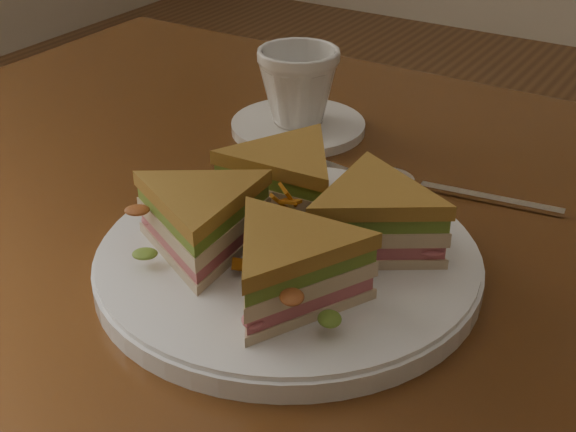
{
  "coord_description": "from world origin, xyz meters",
  "views": [
    {
      "loc": [
        0.25,
        -0.52,
        1.1
      ],
      "look_at": [
        -0.03,
        -0.08,
        0.8
      ],
      "focal_mm": 50.0,
      "sensor_mm": 36.0,
      "label": 1
    }
  ],
  "objects_px": {
    "saucer": "(298,126)",
    "coffee_cup": "(298,86)",
    "table": "(364,332)",
    "plate": "(288,262)",
    "sandwich_wedges": "(288,222)",
    "knife": "(320,165)",
    "spoon": "(414,182)"
  },
  "relations": [
    {
      "from": "table",
      "to": "sandwich_wedges",
      "type": "distance_m",
      "value": 0.17
    },
    {
      "from": "knife",
      "to": "sandwich_wedges",
      "type": "bearing_deg",
      "value": -59.59
    },
    {
      "from": "plate",
      "to": "spoon",
      "type": "bearing_deg",
      "value": 82.13
    },
    {
      "from": "table",
      "to": "spoon",
      "type": "height_order",
      "value": "spoon"
    },
    {
      "from": "table",
      "to": "plate",
      "type": "distance_m",
      "value": 0.14
    },
    {
      "from": "table",
      "to": "coffee_cup",
      "type": "distance_m",
      "value": 0.27
    },
    {
      "from": "plate",
      "to": "sandwich_wedges",
      "type": "distance_m",
      "value": 0.04
    },
    {
      "from": "plate",
      "to": "coffee_cup",
      "type": "xyz_separation_m",
      "value": [
        -0.13,
        0.24,
        0.04
      ]
    },
    {
      "from": "plate",
      "to": "knife",
      "type": "bearing_deg",
      "value": 112.2
    },
    {
      "from": "plate",
      "to": "coffee_cup",
      "type": "relative_size",
      "value": 3.46
    },
    {
      "from": "table",
      "to": "saucer",
      "type": "xyz_separation_m",
      "value": [
        -0.17,
        0.16,
        0.1
      ]
    },
    {
      "from": "spoon",
      "to": "coffee_cup",
      "type": "height_order",
      "value": "coffee_cup"
    },
    {
      "from": "saucer",
      "to": "knife",
      "type": "bearing_deg",
      "value": -44.97
    },
    {
      "from": "sandwich_wedges",
      "to": "knife",
      "type": "distance_m",
      "value": 0.19
    },
    {
      "from": "sandwich_wedges",
      "to": "knife",
      "type": "height_order",
      "value": "sandwich_wedges"
    },
    {
      "from": "plate",
      "to": "coffee_cup",
      "type": "distance_m",
      "value": 0.28
    },
    {
      "from": "saucer",
      "to": "coffee_cup",
      "type": "xyz_separation_m",
      "value": [
        0.0,
        0.0,
        0.05
      ]
    },
    {
      "from": "sandwich_wedges",
      "to": "plate",
      "type": "bearing_deg",
      "value": 0.0
    },
    {
      "from": "spoon",
      "to": "coffee_cup",
      "type": "distance_m",
      "value": 0.17
    },
    {
      "from": "coffee_cup",
      "to": "saucer",
      "type": "bearing_deg",
      "value": 0.0
    },
    {
      "from": "saucer",
      "to": "spoon",
      "type": "bearing_deg",
      "value": -18.26
    },
    {
      "from": "saucer",
      "to": "coffee_cup",
      "type": "relative_size",
      "value": 1.66
    },
    {
      "from": "spoon",
      "to": "plate",
      "type": "bearing_deg",
      "value": -105.62
    },
    {
      "from": "plate",
      "to": "saucer",
      "type": "xyz_separation_m",
      "value": [
        -0.13,
        0.24,
        -0.0
      ]
    },
    {
      "from": "plate",
      "to": "saucer",
      "type": "height_order",
      "value": "plate"
    },
    {
      "from": "spoon",
      "to": "knife",
      "type": "relative_size",
      "value": 0.85
    },
    {
      "from": "table",
      "to": "plate",
      "type": "bearing_deg",
      "value": -112.94
    },
    {
      "from": "table",
      "to": "knife",
      "type": "xyz_separation_m",
      "value": [
        -0.1,
        0.09,
        0.1
      ]
    },
    {
      "from": "table",
      "to": "knife",
      "type": "relative_size",
      "value": 5.59
    },
    {
      "from": "knife",
      "to": "coffee_cup",
      "type": "bearing_deg",
      "value": 143.23
    },
    {
      "from": "table",
      "to": "coffee_cup",
      "type": "relative_size",
      "value": 13.8
    },
    {
      "from": "spoon",
      "to": "knife",
      "type": "bearing_deg",
      "value": 179.01
    }
  ]
}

